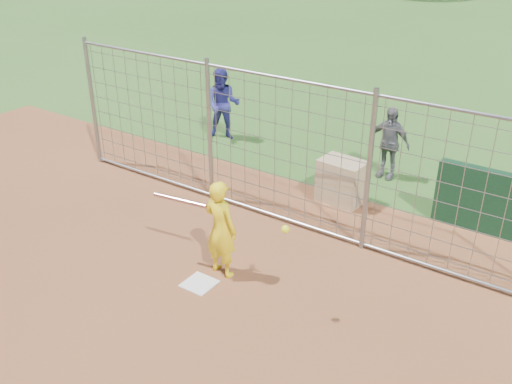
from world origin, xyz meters
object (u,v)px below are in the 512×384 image
Objects in this scene: bystander_a at (223,104)px; bystander_b at (389,143)px; batter at (221,229)px; equipment_bin at (342,181)px.

bystander_a is 1.13× the size of bystander_b.
bystander_b is at bearing -92.60° from batter.
equipment_bin is (3.66, -1.30, -0.42)m from bystander_a.
batter is 4.54m from bystander_b.
bystander_b is 1.51m from equipment_bin.
bystander_b reaches higher than equipment_bin.
equipment_bin is (0.41, 3.04, -0.35)m from batter.
bystander_a is 3.93m from bystander_b.
batter is 0.91× the size of bystander_a.
bystander_b is 1.81× the size of equipment_bin.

